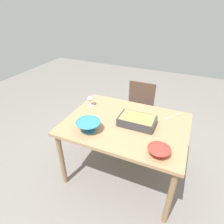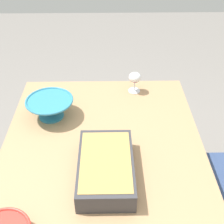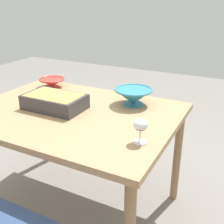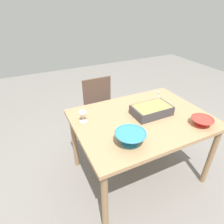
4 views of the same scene
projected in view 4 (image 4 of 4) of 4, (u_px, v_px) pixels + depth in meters
ground_plane at (137, 172)px, 2.20m from camera, size 8.00×8.00×0.00m
dining_table at (141, 124)px, 1.86m from camera, size 1.28×0.95×0.75m
chair at (101, 107)px, 2.57m from camera, size 0.41×0.41×0.83m
wine_glass at (83, 114)px, 1.72m from camera, size 0.07×0.07×0.12m
casserole_dish at (152, 110)px, 1.84m from camera, size 0.37×0.23×0.09m
mixing_bowl at (202, 121)px, 1.69m from camera, size 0.20×0.20×0.07m
small_bowl at (130, 138)px, 1.47m from camera, size 0.25×0.25×0.11m
serving_spoon at (159, 94)px, 2.26m from camera, size 0.14×0.18×0.01m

